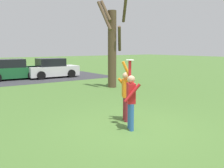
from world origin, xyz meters
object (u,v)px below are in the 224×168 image
person_catcher (131,98)px  parked_car_white (52,69)px  frisbee_disc (130,60)px  bare_tree_tall (112,44)px  parked_car_green (11,70)px  person_defender (126,92)px

person_catcher → parked_car_white: size_ratio=0.50×
frisbee_disc → bare_tree_tall: 7.88m
frisbee_disc → parked_car_green: bearing=89.6°
frisbee_disc → bare_tree_tall: bare_tree_tall is taller
person_catcher → bare_tree_tall: (4.32, 6.83, 1.67)m
frisbee_disc → person_catcher: bearing=-119.4°
frisbee_disc → bare_tree_tall: bearing=57.6°
person_defender → parked_car_green: 13.75m
bare_tree_tall → parked_car_green: bearing=118.0°
person_catcher → parked_car_green: bearing=28.6°
person_catcher → parked_car_white: 14.29m
parked_car_white → bare_tree_tall: size_ratio=0.72×
person_defender → parked_car_white: 13.43m
parked_car_green → person_defender: bearing=-87.0°
parked_car_green → person_catcher: bearing=-88.8°
person_defender → parked_car_green: (-0.23, 13.75, -0.25)m
parked_car_white → parked_car_green: bearing=170.5°
bare_tree_tall → person_defender: bearing=-122.6°
person_defender → frisbee_disc: (-0.33, -0.59, 1.11)m
person_defender → bare_tree_tall: bearing=176.8°
frisbee_disc → parked_car_white: frisbee_disc is taller
person_catcher → frisbee_disc: size_ratio=8.47×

